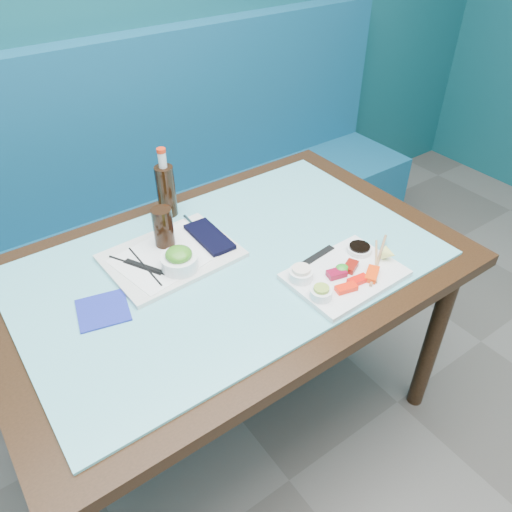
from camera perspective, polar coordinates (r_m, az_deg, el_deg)
booth_bench at (r=2.34m, az=-14.17°, el=2.41°), size 3.00×0.56×1.17m
dining_table at (r=1.55m, az=-3.04°, el=-3.28°), size 1.40×0.90×0.75m
glass_top at (r=1.50m, az=-3.14°, el=-0.77°), size 1.22×0.76×0.01m
sashimi_plate at (r=1.45m, az=10.13°, el=-2.15°), size 0.33×0.24×0.02m
salmon_left at (r=1.39m, az=10.28°, el=-3.62°), size 0.07×0.04×0.01m
salmon_mid at (r=1.42m, az=11.59°, el=-2.72°), size 0.06×0.04×0.01m
salmon_right at (r=1.45m, az=13.12°, el=-2.03°), size 0.07×0.06×0.02m
tuna_left at (r=1.43m, az=9.20°, el=-1.99°), size 0.06×0.04×0.02m
tuna_right at (r=1.46m, az=10.77°, el=-1.18°), size 0.06×0.05×0.02m
seaweed_garnish at (r=1.44m, az=9.80°, el=-1.43°), size 0.05×0.05×0.02m
ramekin_wasabi at (r=1.35m, az=7.43°, el=-4.25°), size 0.07×0.07×0.03m
wasabi_fill at (r=1.34m, az=7.49°, el=-3.71°), size 0.05×0.05×0.01m
ramekin_ginger at (r=1.40m, az=5.16°, el=-2.14°), size 0.08×0.08×0.03m
ginger_fill at (r=1.39m, az=5.20°, el=-1.52°), size 0.07×0.07×0.01m
soy_dish at (r=1.53m, az=11.73°, el=0.76°), size 0.08×0.08×0.02m
soy_fill at (r=1.53m, az=11.78°, el=1.07°), size 0.08×0.08×0.01m
lemon_wedge at (r=1.51m, az=14.99°, el=0.23°), size 0.05×0.05×0.04m
chopstick_sleeve at (r=1.50m, az=6.99°, el=0.01°), size 0.14×0.04×0.00m
wooden_chopstick_a at (r=1.51m, az=13.58°, el=-0.51°), size 0.15×0.14×0.01m
wooden_chopstick_b at (r=1.51m, az=13.84°, el=-0.35°), size 0.22×0.15×0.01m
serving_tray at (r=1.52m, az=-9.65°, el=0.02°), size 0.39×0.30×0.01m
paper_placemat at (r=1.52m, az=-9.68°, el=0.25°), size 0.35×0.28×0.00m
seaweed_bowl at (r=1.45m, az=-8.72°, el=-0.71°), size 0.14×0.14×0.04m
seaweed_salad at (r=1.43m, az=-8.83°, el=0.20°), size 0.09×0.09×0.04m
cola_glass at (r=1.53m, az=-10.56°, el=3.25°), size 0.08×0.08×0.13m
navy_pouch at (r=1.56m, az=-5.36°, el=2.20°), size 0.08×0.19×0.01m
fork at (r=1.64m, az=-7.45°, el=3.81°), size 0.02×0.09×0.01m
black_chopstick_a at (r=1.48m, az=-12.87°, el=-1.24°), size 0.12×0.21×0.01m
black_chopstick_b at (r=1.48m, az=-12.59°, el=-1.13°), size 0.01×0.21×0.01m
tray_sleeve at (r=1.48m, az=-12.72°, el=-1.22°), size 0.08×0.13×0.00m
cola_bottle_body at (r=1.69m, az=-10.22°, el=7.30°), size 0.07×0.07×0.18m
cola_bottle_neck at (r=1.63m, az=-10.67°, el=10.76°), size 0.03×0.03×0.05m
cola_bottle_cap at (r=1.62m, az=-10.80°, el=11.77°), size 0.03×0.03×0.01m
blue_napkin at (r=1.39m, az=-17.09°, el=-5.93°), size 0.16×0.16×0.01m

